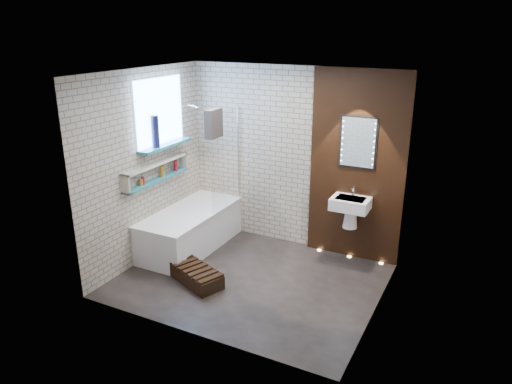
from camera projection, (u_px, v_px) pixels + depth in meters
The scene contains 15 objects.
ground at pixel (251, 279), 6.22m from camera, with size 3.20×3.20×0.00m, color black.
room_shell at pixel (250, 184), 5.79m from camera, with size 3.24×3.20×2.60m.
walnut_panel at pixel (357, 167), 6.45m from camera, with size 1.30×0.06×2.60m, color black.
clerestory_window at pixel (160, 118), 6.56m from camera, with size 0.18×1.00×0.94m.
display_niche at pixel (157, 172), 6.60m from camera, with size 0.14×1.30×0.26m.
bathtub at pixel (191, 229), 7.02m from camera, with size 0.79×1.74×0.70m.
bath_screen at pixel (225, 159), 6.92m from camera, with size 0.01×0.78×1.40m, color white.
towel at pixel (214, 124), 6.48m from camera, with size 0.11×0.30×0.39m, color #2A2521.
shower_head at pixel (201, 106), 6.91m from camera, with size 0.18×0.18×0.02m, color silver.
washbasin at pixel (350, 208), 6.45m from camera, with size 0.50×0.36×0.58m.
led_mirror at pixel (358, 143), 6.30m from camera, with size 0.50×0.02×0.70m.
walnut_step at pixel (196, 276), 6.13m from camera, with size 0.78×0.35×0.17m, color black.
niche_bottles at pixel (162, 172), 6.70m from camera, with size 0.06×0.82×0.16m.
sill_vases at pixel (155, 132), 6.40m from camera, with size 0.10×0.10×0.43m.
floor_uplights at pixel (349, 256), 6.82m from camera, with size 0.96×0.06×0.01m.
Camera 1 is at (2.55, -4.87, 3.12)m, focal length 33.81 mm.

